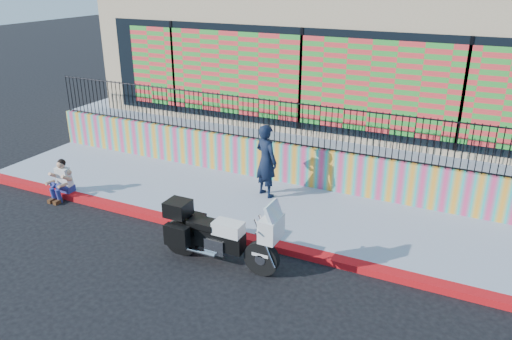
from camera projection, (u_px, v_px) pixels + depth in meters
The scene contains 10 objects.
ground at pixel (231, 238), 11.34m from camera, with size 90.00×90.00×0.00m, color black.
red_curb at pixel (231, 235), 11.32m from camera, with size 16.00×0.30×0.15m, color #B40C0D.
sidewalk at pixel (262, 206), 12.69m from camera, with size 16.00×3.00×0.15m, color #939CB0.
mural_wall at pixel (287, 163), 13.80m from camera, with size 16.00×0.20×1.10m, color #D9396F.
metal_fence at pixel (288, 123), 13.37m from camera, with size 15.80×0.04×1.20m, color black, non-canonical shape.
elevated_platform at pixel (341, 119), 18.08m from camera, with size 16.00×10.00×1.25m, color #939CB0.
storefront_building at pixel (344, 46), 16.92m from camera, with size 14.00×8.06×4.00m.
police_motorcycle at pixel (218, 234), 10.15m from camera, with size 2.61×0.86×1.62m.
police_officer at pixel (266, 161), 12.80m from camera, with size 0.70×0.46×1.93m, color black.
seated_man at pixel (60, 184), 13.10m from camera, with size 0.54×0.71×1.06m.
Camera 1 is at (4.85, -8.70, 5.68)m, focal length 35.00 mm.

